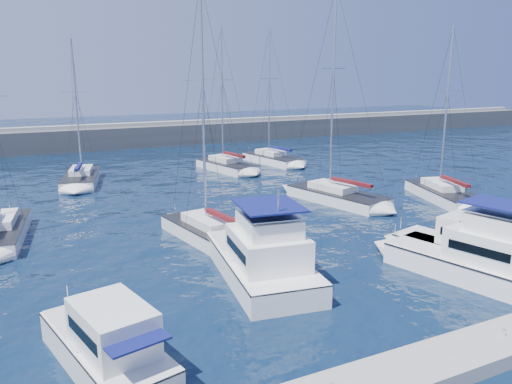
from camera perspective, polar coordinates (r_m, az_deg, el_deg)
name	(u,v)px	position (r m, az deg, el deg)	size (l,w,h in m)	color
ground	(338,258)	(29.74, 9.31, -7.49)	(220.00, 220.00, 0.00)	black
breakwater	(135,139)	(76.87, -13.72, 5.93)	(160.00, 6.00, 4.45)	#424244
dock	(502,342)	(22.45, 26.34, -15.15)	(40.00, 2.20, 0.60)	gray
dock_cleat_centre	(504,332)	(22.26, 26.46, -14.18)	(0.16, 0.16, 0.25)	silver
motor_yacht_port_outer	(108,348)	(19.42, -16.52, -16.69)	(4.03, 7.46, 3.20)	silver
motor_yacht_port_inner	(263,259)	(26.10, 0.82, -7.66)	(5.26, 9.76, 4.69)	white
motor_yacht_stbd_inner	(477,259)	(28.52, 23.94, -7.00)	(5.26, 8.93, 4.69)	white
motor_yacht_stbd_outer	(461,249)	(30.36, 22.38, -6.02)	(4.25, 7.22, 3.20)	silver
sailboat_mid_b	(213,233)	(32.16, -4.97, -4.74)	(4.47, 9.40, 16.25)	silver
sailboat_mid_d	(337,196)	(42.26, 9.23, -0.44)	(5.21, 9.49, 17.57)	silver
sailboat_mid_e	(444,194)	(45.34, 20.70, -0.23)	(5.51, 9.32, 14.62)	white
sailboat_back_a	(81,179)	(51.67, -19.34, 1.46)	(4.93, 8.90, 14.07)	white
sailboat_back_b	(227,166)	(55.65, -3.33, 3.02)	(4.79, 8.64, 15.80)	silver
sailboat_back_c	(273,159)	(60.11, 1.95, 3.81)	(4.49, 8.97, 16.00)	white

